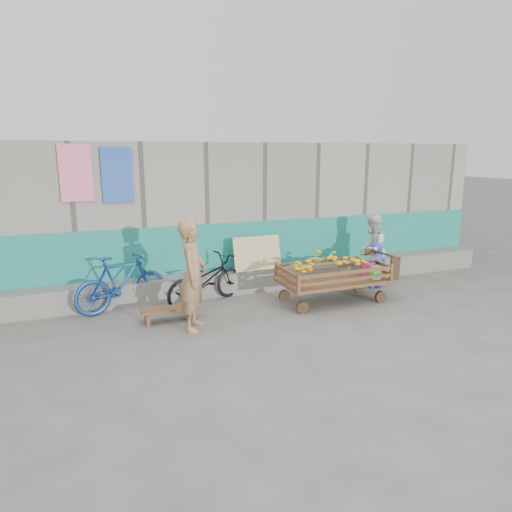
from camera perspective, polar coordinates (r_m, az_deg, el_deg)
name	(u,v)px	position (r m, az deg, el deg)	size (l,w,h in m)	color
ground	(291,332)	(7.42, 4.42, -9.41)	(80.00, 80.00, 0.00)	#57554F
building_wall	(216,211)	(10.73, -4.98, 5.65)	(12.00, 3.50, 3.00)	gray
banana_cart	(332,270)	(8.73, 9.44, -1.72)	(2.20, 1.01, 0.94)	brown
bench	(170,311)	(7.91, -10.68, -6.80)	(0.97, 0.29, 0.24)	brown
vendor_man	(193,275)	(7.31, -7.90, -2.39)	(0.66, 0.43, 1.80)	#997247
woman	(372,250)	(10.02, 14.27, 0.74)	(0.75, 0.58, 1.54)	silver
child	(376,264)	(9.94, 14.76, -0.97)	(0.49, 0.32, 1.00)	#3B42B8
bicycle_dark	(205,280)	(8.64, -6.35, -3.00)	(0.61, 1.74, 0.91)	black
bicycle_blue	(121,283)	(8.55, -16.49, -3.26)	(0.48, 1.70, 1.02)	navy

